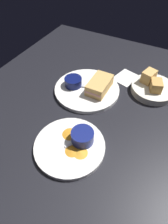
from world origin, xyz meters
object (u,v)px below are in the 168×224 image
at_px(ramekin_dark_sauce, 73,82).
at_px(spoon_by_gravy_ramekin, 83,138).
at_px(spoon_by_dark_ramekin, 86,86).
at_px(bread_basket_rear, 153,87).
at_px(plate_sandwich_main, 87,89).
at_px(sandwich_half_near, 100,85).
at_px(plate_chips_companion, 70,146).
at_px(ramekin_light_gravy, 82,136).

height_order(ramekin_dark_sauce, spoon_by_gravy_ramekin, ramekin_dark_sauce).
bearing_deg(spoon_by_dark_ramekin, bread_basket_rear, 115.31).
distance_m(plate_sandwich_main, spoon_by_gravy_ramekin, 0.27).
distance_m(sandwich_half_near, bread_basket_rear, 0.23).
xyz_separation_m(plate_chips_companion, spoon_by_gravy_ramekin, (-0.04, 0.03, 0.01)).
relative_size(sandwich_half_near, bread_basket_rear, 0.71).
height_order(plate_sandwich_main, sandwich_half_near, sandwich_half_near).
xyz_separation_m(plate_sandwich_main, ramekin_light_gravy, (0.25, 0.11, 0.03)).
relative_size(plate_sandwich_main, sandwich_half_near, 2.11).
bearing_deg(spoon_by_gravy_ramekin, ramekin_light_gravy, 19.54).
height_order(sandwich_half_near, spoon_by_gravy_ramekin, sandwich_half_near).
bearing_deg(ramekin_dark_sauce, spoon_by_gravy_ramekin, 36.35).
distance_m(sandwich_half_near, spoon_by_gravy_ramekin, 0.27).
xyz_separation_m(sandwich_half_near, ramekin_light_gravy, (0.27, 0.06, -0.00)).
relative_size(plate_sandwich_main, bread_basket_rear, 1.51).
xyz_separation_m(ramekin_light_gravy, spoon_by_gravy_ramekin, (-0.01, -0.00, -0.02)).
relative_size(ramekin_light_gravy, spoon_by_gravy_ramekin, 0.85).
relative_size(ramekin_dark_sauce, bread_basket_rear, 0.40).
bearing_deg(sandwich_half_near, ramekin_dark_sauce, -76.52).
relative_size(spoon_by_dark_ramekin, bread_basket_rear, 0.53).
height_order(sandwich_half_near, spoon_by_dark_ramekin, sandwich_half_near).
bearing_deg(spoon_by_gravy_ramekin, spoon_by_dark_ramekin, -155.12).
bearing_deg(ramekin_light_gravy, ramekin_dark_sauce, -144.01).
xyz_separation_m(ramekin_dark_sauce, plate_chips_companion, (0.28, 0.14, -0.03)).
distance_m(plate_sandwich_main, bread_basket_rear, 0.28).
relative_size(plate_sandwich_main, spoon_by_gravy_ramekin, 3.10).
relative_size(sandwich_half_near, ramekin_dark_sauce, 1.77).
height_order(sandwich_half_near, plate_chips_companion, sandwich_half_near).
bearing_deg(plate_sandwich_main, spoon_by_dark_ramekin, -136.06).
relative_size(sandwich_half_near, ramekin_light_gravy, 1.74).
distance_m(plate_sandwich_main, ramekin_light_gravy, 0.28).
bearing_deg(sandwich_half_near, spoon_by_dark_ramekin, -80.27).
bearing_deg(plate_chips_companion, sandwich_half_near, -174.10).
height_order(plate_chips_companion, ramekin_light_gravy, ramekin_light_gravy).
height_order(ramekin_dark_sauce, bread_basket_rear, bread_basket_rear).
xyz_separation_m(spoon_by_dark_ramekin, bread_basket_rear, (-0.12, 0.26, 0.00)).
bearing_deg(ramekin_light_gravy, spoon_by_gravy_ramekin, -160.46).
height_order(plate_sandwich_main, bread_basket_rear, bread_basket_rear).
distance_m(sandwich_half_near, spoon_by_dark_ramekin, 0.06).
xyz_separation_m(spoon_by_gravy_ramekin, bread_basket_rear, (-0.37, 0.14, 0.00)).
distance_m(spoon_by_dark_ramekin, ramekin_light_gravy, 0.28).
xyz_separation_m(ramekin_dark_sauce, spoon_by_gravy_ramekin, (0.23, 0.17, -0.02)).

